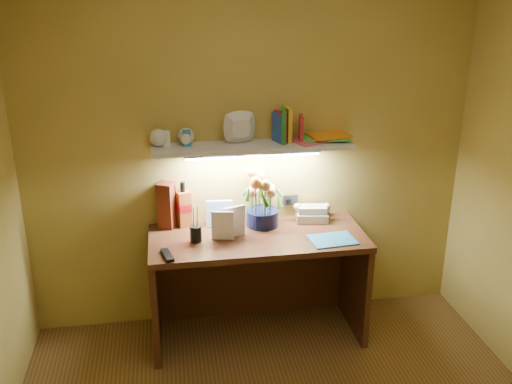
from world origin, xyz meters
TOP-DOWN VIEW (x-y plane):
  - desk at (0.00, 1.20)m, footprint 1.40×0.60m
  - flower_bouquet at (0.06, 1.36)m, footprint 0.29×0.29m
  - telephone at (0.41, 1.39)m, footprint 0.23×0.19m
  - desk_clock at (0.51, 1.45)m, footprint 0.09×0.05m
  - whisky_bottle at (-0.46, 1.44)m, footprint 0.11×0.11m
  - whisky_box at (-0.57, 1.44)m, footprint 0.13×0.13m
  - pen_cup at (-0.40, 1.18)m, footprint 0.09×0.09m
  - art_card at (-0.23, 1.40)m, footprint 0.18×0.05m
  - tv_remote at (-0.58, 0.99)m, footprint 0.08×0.17m
  - blue_folder at (0.46, 1.05)m, footprint 0.30×0.23m
  - desk_book_a at (-0.30, 1.19)m, footprint 0.14×0.06m
  - desk_book_b at (-0.22, 1.19)m, footprint 0.15×0.06m
  - wall_shelf at (0.02, 1.38)m, footprint 1.31×0.34m

SIDE VIEW (x-z plane):
  - desk at x=0.00m, z-range 0.00..0.75m
  - blue_folder at x=0.46m, z-range 0.75..0.76m
  - tv_remote at x=-0.58m, z-range 0.75..0.77m
  - desk_clock at x=0.51m, z-range 0.75..0.84m
  - telephone at x=0.41m, z-range 0.75..0.88m
  - art_card at x=-0.23m, z-range 0.75..0.92m
  - pen_cup at x=-0.40m, z-range 0.75..0.93m
  - desk_book_a at x=-0.30m, z-range 0.75..0.94m
  - desk_book_b at x=-0.22m, z-range 0.75..0.96m
  - whisky_bottle at x=-0.46m, z-range 0.75..1.06m
  - whisky_box at x=-0.57m, z-range 0.75..1.06m
  - flower_bouquet at x=0.06m, z-range 0.75..1.13m
  - wall_shelf at x=0.02m, z-range 1.21..1.46m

